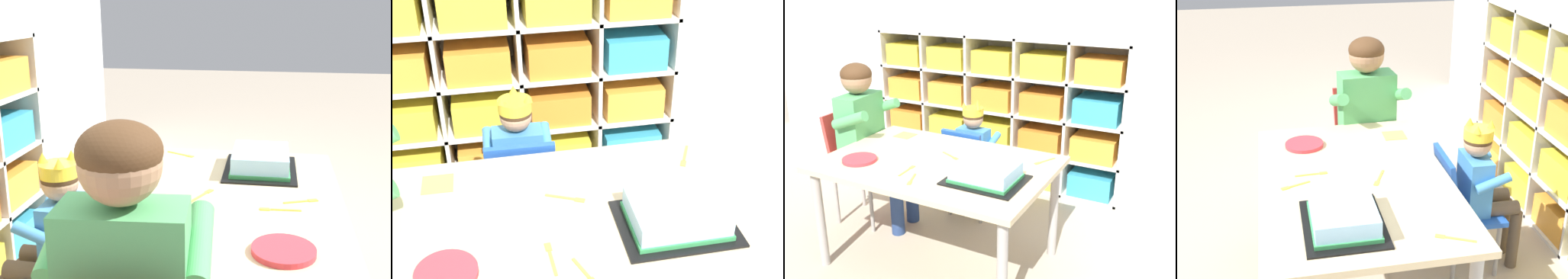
% 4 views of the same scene
% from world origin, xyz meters
% --- Properties ---
extents(activity_table, '(1.24, 0.82, 0.61)m').
position_xyz_m(activity_table, '(0.00, 0.00, 0.55)').
color(activity_table, '#D1B789').
rests_on(activity_table, ground).
extents(classroom_chair_blue, '(0.31, 0.31, 0.64)m').
position_xyz_m(classroom_chair_blue, '(-0.11, 0.54, 0.36)').
color(classroom_chair_blue, '#1E4CA8').
rests_on(classroom_chair_blue, ground).
extents(child_with_crown, '(0.30, 0.31, 0.79)m').
position_xyz_m(child_with_crown, '(-0.11, 0.65, 0.49)').
color(child_with_crown, '#3D7FBC').
rests_on(child_with_crown, ground).
extents(adult_helper_seated, '(0.44, 0.42, 1.07)m').
position_xyz_m(adult_helper_seated, '(-0.64, 0.19, 0.67)').
color(adult_helper_seated, '#4C9E5B').
rests_on(adult_helper_seated, ground).
extents(birthday_cake_on_tray, '(0.38, 0.30, 0.09)m').
position_xyz_m(birthday_cake_on_tray, '(0.35, -0.10, 0.65)').
color(birthday_cake_on_tray, black).
rests_on(birthday_cake_on_tray, activity_table).
extents(paper_plate_stack, '(0.19, 0.19, 0.02)m').
position_xyz_m(paper_plate_stack, '(-0.38, -0.19, 0.62)').
color(paper_plate_stack, '#DB333D').
rests_on(paper_plate_stack, activity_table).
extents(paper_napkin_square, '(0.11, 0.11, 0.00)m').
position_xyz_m(paper_napkin_square, '(-0.42, 0.28, 0.62)').
color(paper_napkin_square, '#F4DB4C').
rests_on(paper_napkin_square, activity_table).
extents(fork_scattered_mid_table, '(0.14, 0.07, 0.00)m').
position_xyz_m(fork_scattered_mid_table, '(0.02, 0.10, 0.62)').
color(fork_scattered_mid_table, yellow).
rests_on(fork_scattered_mid_table, activity_table).
extents(fork_near_child_seat, '(0.02, 0.14, 0.00)m').
position_xyz_m(fork_near_child_seat, '(-0.07, -0.17, 0.62)').
color(fork_near_child_seat, yellow).
rests_on(fork_near_child_seat, activity_table).
extents(fork_near_cake_tray, '(0.06, 0.13, 0.00)m').
position_xyz_m(fork_near_cake_tray, '(0.02, -0.26, 0.62)').
color(fork_near_cake_tray, yellow).
rests_on(fork_near_cake_tray, activity_table).
extents(fork_at_table_front_edge, '(0.08, 0.14, 0.00)m').
position_xyz_m(fork_at_table_front_edge, '(0.51, 0.27, 0.62)').
color(fork_at_table_front_edge, yellow).
rests_on(fork_at_table_front_edge, activity_table).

